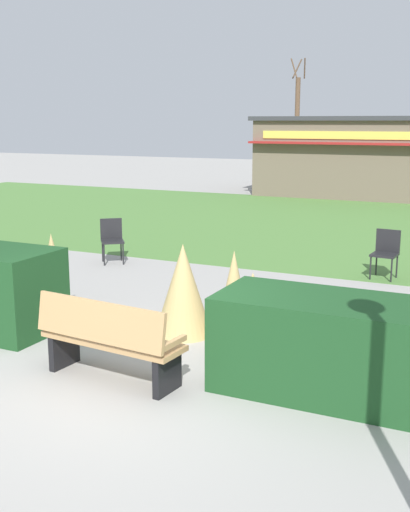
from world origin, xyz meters
name	(u,v)px	position (x,y,z in m)	size (l,w,h in m)	color
ground_plane	(128,385)	(0.00, 0.00, 0.00)	(80.00, 80.00, 0.00)	#999691
lawn_patch	(359,227)	(0.00, 11.74, 0.00)	(36.00, 12.00, 0.01)	#4C7A38
park_bench	(108,340)	(-0.25, 0.02, 0.48)	(1.74, 0.68, 0.95)	tan
hedge_right	(345,349)	(2.19, 0.76, 0.52)	(2.71, 1.10, 1.03)	#19421E
ornamental_grass_behind_left	(252,308)	(0.72, 1.88, 0.47)	(0.72, 0.72, 0.94)	tan
ornamental_grass_behind_right	(53,277)	(-2.22, 1.54, 0.64)	(0.63, 0.63, 1.27)	tan
ornamental_grass_behind_center	(183,290)	(-0.24, 1.79, 0.62)	(0.78, 0.78, 1.25)	tan
ornamental_grass_behind_far	(234,298)	(0.52, 1.72, 0.62)	(0.55, 0.55, 1.23)	tan
food_kiosk	(377,156)	(-1.10, 19.65, 1.52)	(8.92, 4.78, 3.02)	#6B5B4C
cafe_chair_west	(386,250)	(1.65, 6.19, 0.53)	(0.48, 0.48, 0.89)	black
cafe_chair_center	(112,237)	(-3.63, 5.15, 0.53)	(0.62, 0.62, 0.89)	black
parked_car_west_slot	(347,165)	(-4.00, 27.38, 0.64)	(4.34, 2.34, 1.20)	black
tree_right_bg	(297,122)	(-7.90, 30.96, 2.82)	(0.91, 0.96, 6.37)	brown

